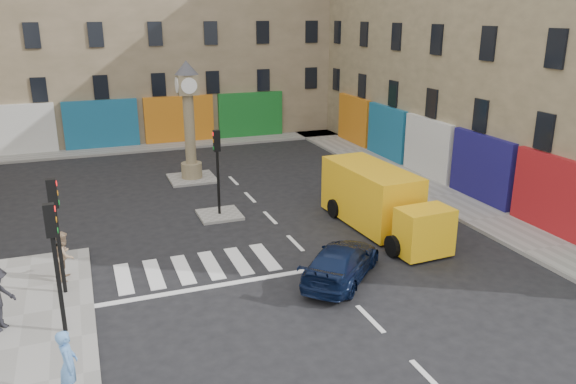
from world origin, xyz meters
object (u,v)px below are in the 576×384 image
yellow_van (379,201)px  pedestrian_blue (68,365)px  traffic_light_left_far (56,218)px  pedestrian_tan (64,255)px  traffic_light_left_near (54,248)px  clock_pillar (189,113)px  traffic_light_island (217,159)px  navy_sedan (341,262)px

yellow_van → pedestrian_blue: size_ratio=3.98×
traffic_light_left_far → pedestrian_tan: (0.06, 1.02, -1.65)m
traffic_light_left_near → traffic_light_left_far: 2.40m
clock_pillar → pedestrian_tan: clock_pillar is taller
traffic_light_island → yellow_van: traffic_light_island is taller
pedestrian_tan → pedestrian_blue: bearing=-168.1°
clock_pillar → pedestrian_blue: 18.12m
traffic_light_left_near → traffic_light_island: 10.03m
navy_sedan → pedestrian_blue: size_ratio=2.44×
traffic_light_island → pedestrian_tan: traffic_light_island is taller
traffic_light_left_near → navy_sedan: traffic_light_left_near is taller
traffic_light_left_near → navy_sedan: (8.63, 0.46, -2.01)m
traffic_light_island → clock_pillar: 6.07m
navy_sedan → pedestrian_blue: 9.18m
traffic_light_left_far → clock_pillar: bearing=61.1°
traffic_light_island → pedestrian_blue: size_ratio=2.15×
yellow_van → clock_pillar: bearing=117.4°
traffic_light_island → navy_sedan: size_ratio=0.88×
traffic_light_left_far → traffic_light_island: (6.30, 5.40, -0.03)m
traffic_light_left_near → clock_pillar: bearing=65.5°
traffic_light_left_far → navy_sedan: size_ratio=0.88×
traffic_light_left_far → traffic_light_island: size_ratio=1.00×
clock_pillar → traffic_light_left_near: bearing=-114.5°
navy_sedan → yellow_van: size_ratio=0.61×
traffic_light_left_near → yellow_van: 12.79m
yellow_van → pedestrian_tan: yellow_van is taller
traffic_light_left_near → yellow_van: (12.05, 4.04, -1.40)m
yellow_van → pedestrian_blue: 13.85m
clock_pillar → pedestrian_tan: 12.38m
clock_pillar → yellow_van: 11.57m
clock_pillar → pedestrian_tan: size_ratio=3.73×
traffic_light_island → navy_sedan: (2.33, -7.34, -1.98)m
pedestrian_blue → pedestrian_tan: (-0.11, 6.48, -0.04)m
traffic_light_left_far → pedestrian_tan: traffic_light_left_far is taller
traffic_light_left_far → pedestrian_tan: 1.94m
clock_pillar → pedestrian_tan: (-6.24, -10.38, -2.58)m
traffic_light_left_near → traffic_light_island: bearing=51.1°
traffic_light_left_near → pedestrian_blue: 3.46m
traffic_light_left_far → traffic_light_left_near: bearing=-90.0°
traffic_light_left_near → yellow_van: size_ratio=0.54×
navy_sedan → pedestrian_tan: size_ratio=2.57×
clock_pillar → pedestrian_blue: clock_pillar is taller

